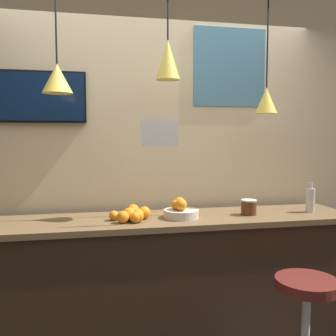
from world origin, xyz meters
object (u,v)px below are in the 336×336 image
Objects in this scene: bar_stool at (306,323)px; mounted_tv at (42,97)px; spread_jar at (249,207)px; juice_bottle at (310,200)px; fruit_bowl at (181,210)px.

mounted_tv is at bearing 147.82° from bar_stool.
mounted_tv is at bearing 165.60° from spread_jar.
mounted_tv reaches higher than juice_bottle.
juice_bottle is 2.00× the size of spread_jar.
bar_stool is 2.31m from mounted_tv.
fruit_bowl is at bearing 135.09° from bar_stool.
juice_bottle reaches higher than spread_jar.
fruit_bowl is 0.51m from spread_jar.
bar_stool is at bearing -122.85° from juice_bottle.
bar_stool is 6.83× the size of spread_jar.
fruit_bowl is 1.01m from juice_bottle.
spread_jar is (-0.10, 0.61, 0.58)m from bar_stool.
juice_bottle is at bearing -0.00° from spread_jar.
fruit_bowl is 1.11× the size of juice_bottle.
spread_jar is at bearing 99.40° from bar_stool.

